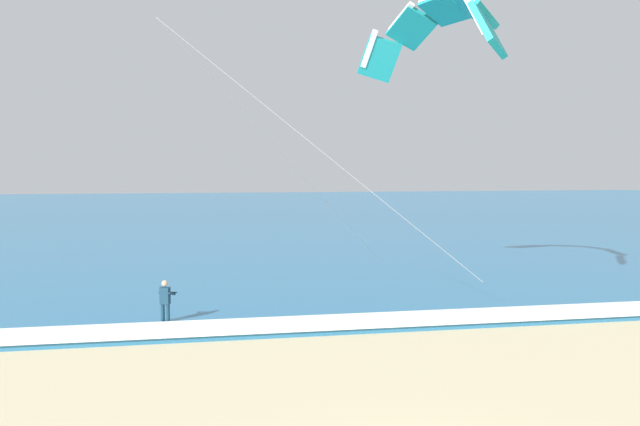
{
  "coord_description": "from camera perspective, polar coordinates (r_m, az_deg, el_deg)",
  "views": [
    {
      "loc": [
        -4.0,
        -9.57,
        5.68
      ],
      "look_at": [
        0.57,
        15.13,
        3.88
      ],
      "focal_mm": 35.66,
      "sensor_mm": 36.0,
      "label": 1
    }
  ],
  "objects": [
    {
      "name": "sea",
      "position": [
        80.99,
        -7.62,
        0.1
      ],
      "size": [
        200.0,
        120.0,
        0.2
      ],
      "primitive_type": "cube",
      "color": "teal",
      "rests_on": "ground"
    },
    {
      "name": "surf_foam",
      "position": [
        22.73,
        -0.03,
        -9.8
      ],
      "size": [
        200.0,
        2.17,
        0.04
      ],
      "primitive_type": "cube",
      "color": "white",
      "rests_on": "sea"
    },
    {
      "name": "surfboard",
      "position": [
        23.64,
        -13.69,
        -9.86
      ],
      "size": [
        0.96,
        1.46,
        0.09
      ],
      "color": "#239EC6",
      "rests_on": "ground"
    },
    {
      "name": "kitesurfer",
      "position": [
        23.45,
        -13.71,
        -7.68
      ],
      "size": [
        0.65,
        0.65,
        1.69
      ],
      "color": "#143347",
      "rests_on": "ground"
    },
    {
      "name": "kite_primary",
      "position": [
        29.1,
        10.25,
        16.1
      ],
      "size": [
        13.41,
        8.84,
        11.95
      ],
      "color": "teal"
    }
  ]
}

